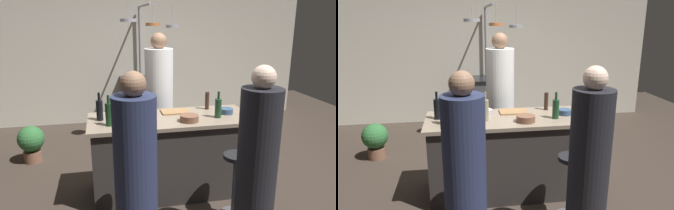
{
  "view_description": "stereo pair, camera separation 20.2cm",
  "coord_description": "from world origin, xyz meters",
  "views": [
    {
      "loc": [
        -0.71,
        -3.26,
        1.96
      ],
      "look_at": [
        0.0,
        0.15,
        1.0
      ],
      "focal_mm": 33.93,
      "sensor_mm": 36.0,
      "label": 1
    },
    {
      "loc": [
        -0.51,
        -3.29,
        1.96
      ],
      "look_at": [
        0.0,
        0.15,
        1.0
      ],
      "focal_mm": 33.93,
      "sensor_mm": 36.0,
      "label": 2
    }
  ],
  "objects": [
    {
      "name": "wine_bottle_dark",
      "position": [
        -0.76,
        0.06,
        1.02
      ],
      "size": [
        0.07,
        0.07,
        0.3
      ],
      "color": "black",
      "rests_on": "kitchen_island"
    },
    {
      "name": "wine_glass_by_chef",
      "position": [
        -0.38,
        -0.26,
        1.01
      ],
      "size": [
        0.07,
        0.07,
        0.15
      ],
      "color": "silver",
      "rests_on": "kitchen_island"
    },
    {
      "name": "guest_right",
      "position": [
        0.52,
        -1.02,
        0.75
      ],
      "size": [
        0.34,
        0.34,
        1.61
      ],
      "color": "black",
      "rests_on": "ground_plane"
    },
    {
      "name": "pepper_mill",
      "position": [
        0.49,
        0.23,
        1.01
      ],
      "size": [
        0.05,
        0.05,
        0.21
      ],
      "primitive_type": "cylinder",
      "color": "#382319",
      "rests_on": "kitchen_island"
    },
    {
      "name": "mixing_bowl_blue",
      "position": [
        0.65,
        0.01,
        0.93
      ],
      "size": [
        0.15,
        0.15,
        0.06
      ],
      "primitive_type": "cylinder",
      "color": "#334C6B",
      "rests_on": "kitchen_island"
    },
    {
      "name": "stove_range",
      "position": [
        0.0,
        2.45,
        0.45
      ],
      "size": [
        0.8,
        0.64,
        0.89
      ],
      "color": "#47474C",
      "rests_on": "ground_plane"
    },
    {
      "name": "cutting_board",
      "position": [
        0.09,
        0.18,
        0.91
      ],
      "size": [
        0.32,
        0.22,
        0.02
      ],
      "primitive_type": "cube",
      "color": "#997047",
      "rests_on": "kitchen_island"
    },
    {
      "name": "potted_plant",
      "position": [
        -1.73,
        1.16,
        0.3
      ],
      "size": [
        0.36,
        0.36,
        0.52
      ],
      "color": "brown",
      "rests_on": "ground_plane"
    },
    {
      "name": "mixing_bowl_steel",
      "position": [
        -0.24,
        0.13,
        0.93
      ],
      "size": [
        0.16,
        0.16,
        0.06
      ],
      "primitive_type": "cylinder",
      "color": "#B7B7BC",
      "rests_on": "kitchen_island"
    },
    {
      "name": "mixing_bowl_wooden",
      "position": [
        0.16,
        -0.18,
        0.93
      ],
      "size": [
        0.2,
        0.2,
        0.07
      ],
      "primitive_type": "cylinder",
      "color": "brown",
      "rests_on": "kitchen_island"
    },
    {
      "name": "back_wall",
      "position": [
        0.0,
        2.85,
        1.3
      ],
      "size": [
        6.4,
        0.16,
        2.6
      ],
      "primitive_type": "cube",
      "color": "beige",
      "rests_on": "ground_plane"
    },
    {
      "name": "kitchen_island",
      "position": [
        0.0,
        0.0,
        0.45
      ],
      "size": [
        1.8,
        0.72,
        0.9
      ],
      "color": "#332D2B",
      "rests_on": "ground_plane"
    },
    {
      "name": "wine_bottle_white",
      "position": [
        -0.26,
        -0.08,
        1.02
      ],
      "size": [
        0.07,
        0.07,
        0.31
      ],
      "color": "gray",
      "rests_on": "kitchen_island"
    },
    {
      "name": "wine_bottle_red",
      "position": [
        -0.67,
        -0.15,
        1.02
      ],
      "size": [
        0.07,
        0.07,
        0.32
      ],
      "color": "#143319",
      "rests_on": "kitchen_island"
    },
    {
      "name": "bar_stool_left",
      "position": [
        -0.52,
        -0.62,
        0.38
      ],
      "size": [
        0.28,
        0.28,
        0.68
      ],
      "color": "#4C4C51",
      "rests_on": "ground_plane"
    },
    {
      "name": "overhead_pot_rack",
      "position": [
        -0.0,
        1.98,
        1.65
      ],
      "size": [
        0.87,
        1.37,
        2.17
      ],
      "color": "gray",
      "rests_on": "ground_plane"
    },
    {
      "name": "guest_left",
      "position": [
        -0.5,
        -1.01,
        0.74
      ],
      "size": [
        0.34,
        0.34,
        1.59
      ],
      "color": "#262D4C",
      "rests_on": "ground_plane"
    },
    {
      "name": "chef",
      "position": [
        0.02,
        0.86,
        0.82
      ],
      "size": [
        0.38,
        0.38,
        1.78
      ],
      "color": "white",
      "rests_on": "ground_plane"
    },
    {
      "name": "ground_plane",
      "position": [
        0.0,
        0.0,
        0.0
      ],
      "size": [
        9.0,
        9.0,
        0.0
      ],
      "primitive_type": "plane",
      "color": "#382D26"
    },
    {
      "name": "wine_bottle_green",
      "position": [
        0.51,
        -0.11,
        1.01
      ],
      "size": [
        0.07,
        0.07,
        0.29
      ],
      "color": "#193D23",
      "rests_on": "kitchen_island"
    },
    {
      "name": "wine_glass_near_left_guest",
      "position": [
        -0.37,
        0.06,
        1.01
      ],
      "size": [
        0.07,
        0.07,
        0.15
      ],
      "color": "silver",
      "rests_on": "kitchen_island"
    },
    {
      "name": "bar_stool_right",
      "position": [
        0.52,
        -0.62,
        0.38
      ],
      "size": [
        0.28,
        0.28,
        0.68
      ],
      "color": "#4C4C51",
      "rests_on": "ground_plane"
    }
  ]
}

